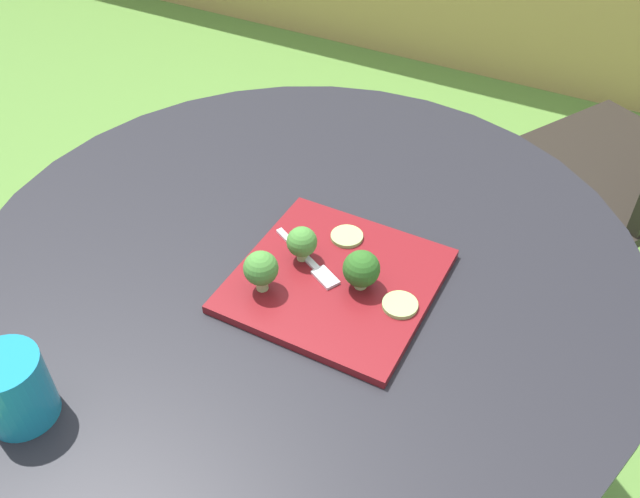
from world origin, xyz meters
The scene contains 10 objects.
ground_plane centered at (0.00, 0.00, 0.00)m, with size 12.00×12.00×0.00m, color #568438.
patio_table centered at (0.00, 0.00, 0.50)m, with size 1.07×1.07×0.70m.
salad_plate centered at (0.07, -0.04, 0.71)m, with size 0.29×0.29×0.01m, color maroon.
drinking_glass centered at (-0.17, -0.43, 0.75)m, with size 0.09×0.09×0.10m.
fork centered at (0.03, -0.03, 0.72)m, with size 0.14×0.09×0.00m.
broccoli_floret_0 centered at (0.11, -0.04, 0.75)m, with size 0.06×0.06×0.06m.
broccoli_floret_1 centered at (0.01, -0.03, 0.75)m, with size 0.05×0.05×0.06m.
broccoli_floret_2 centered at (-0.01, -0.11, 0.75)m, with size 0.05×0.05×0.07m.
cucumber_slice_0 centered at (0.18, -0.05, 0.72)m, with size 0.05×0.05×0.01m, color #8EB766.
cucumber_slice_1 centered at (0.05, 0.05, 0.72)m, with size 0.05×0.05×0.01m, color #8EB766.
Camera 1 is at (0.39, -0.68, 1.43)m, focal length 37.90 mm.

